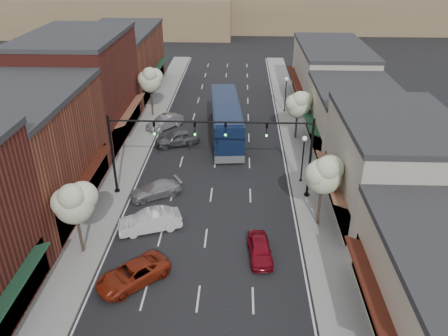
# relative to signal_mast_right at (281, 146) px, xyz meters

# --- Properties ---
(ground) EXTENTS (160.00, 160.00, 0.00)m
(ground) POSITION_rel_signal_mast_right_xyz_m (-5.62, -8.00, -4.62)
(ground) COLOR black
(ground) RESTS_ON ground
(sidewalk_left) EXTENTS (2.80, 73.00, 0.15)m
(sidewalk_left) POSITION_rel_signal_mast_right_xyz_m (-14.02, 10.50, -4.55)
(sidewalk_left) COLOR gray
(sidewalk_left) RESTS_ON ground
(sidewalk_right) EXTENTS (2.80, 73.00, 0.15)m
(sidewalk_right) POSITION_rel_signal_mast_right_xyz_m (2.78, 10.50, -4.55)
(sidewalk_right) COLOR gray
(sidewalk_right) RESTS_ON ground
(curb_left) EXTENTS (0.25, 73.00, 0.17)m
(curb_left) POSITION_rel_signal_mast_right_xyz_m (-12.62, 10.50, -4.55)
(curb_left) COLOR gray
(curb_left) RESTS_ON ground
(curb_right) EXTENTS (0.25, 73.00, 0.17)m
(curb_right) POSITION_rel_signal_mast_right_xyz_m (1.38, 10.50, -4.55)
(curb_right) COLOR gray
(curb_right) RESTS_ON ground
(bldg_left_midnear) EXTENTS (10.14, 14.10, 9.40)m
(bldg_left_midnear) POSITION_rel_signal_mast_right_xyz_m (-19.85, -2.00, 0.03)
(bldg_left_midnear) COLOR brown
(bldg_left_midnear) RESTS_ON ground
(bldg_left_midfar) EXTENTS (10.14, 14.10, 10.90)m
(bldg_left_midfar) POSITION_rel_signal_mast_right_xyz_m (-19.86, 12.00, 0.78)
(bldg_left_midfar) COLOR maroon
(bldg_left_midfar) RESTS_ON ground
(bldg_left_far) EXTENTS (10.14, 18.10, 8.40)m
(bldg_left_far) POSITION_rel_signal_mast_right_xyz_m (-19.84, 28.00, -0.46)
(bldg_left_far) COLOR brown
(bldg_left_far) RESTS_ON ground
(bldg_right_midnear) EXTENTS (9.14, 12.10, 7.90)m
(bldg_right_midnear) POSITION_rel_signal_mast_right_xyz_m (8.10, -2.00, -0.72)
(bldg_right_midnear) COLOR #B9B09E
(bldg_right_midnear) RESTS_ON ground
(bldg_right_midfar) EXTENTS (9.14, 12.10, 6.40)m
(bldg_right_midfar) POSITION_rel_signal_mast_right_xyz_m (8.08, 10.00, -1.46)
(bldg_right_midfar) COLOR #BCAC95
(bldg_right_midfar) RESTS_ON ground
(bldg_right_far) EXTENTS (9.14, 16.10, 7.40)m
(bldg_right_far) POSITION_rel_signal_mast_right_xyz_m (8.09, 24.00, -0.96)
(bldg_right_far) COLOR #B9B09E
(bldg_right_far) RESTS_ON ground
(hill_near) EXTENTS (50.00, 20.00, 8.00)m
(hill_near) POSITION_rel_signal_mast_right_xyz_m (-30.62, 70.00, -0.62)
(hill_near) COLOR #7A6647
(hill_near) RESTS_ON ground
(signal_mast_right) EXTENTS (8.22, 0.46, 7.00)m
(signal_mast_right) POSITION_rel_signal_mast_right_xyz_m (0.00, 0.00, 0.00)
(signal_mast_right) COLOR black
(signal_mast_right) RESTS_ON ground
(signal_mast_left) EXTENTS (8.22, 0.46, 7.00)m
(signal_mast_left) POSITION_rel_signal_mast_right_xyz_m (-11.24, 0.00, 0.00)
(signal_mast_left) COLOR black
(signal_mast_left) RESTS_ON ground
(tree_right_near) EXTENTS (2.85, 2.65, 5.95)m
(tree_right_near) POSITION_rel_signal_mast_right_xyz_m (2.73, -4.05, -0.17)
(tree_right_near) COLOR #47382B
(tree_right_near) RESTS_ON ground
(tree_right_far) EXTENTS (2.85, 2.65, 5.43)m
(tree_right_far) POSITION_rel_signal_mast_right_xyz_m (2.73, 11.95, -0.63)
(tree_right_far) COLOR #47382B
(tree_right_far) RESTS_ON ground
(tree_left_near) EXTENTS (2.85, 2.65, 5.69)m
(tree_left_near) POSITION_rel_signal_mast_right_xyz_m (-13.87, -8.05, -0.40)
(tree_left_near) COLOR #47382B
(tree_left_near) RESTS_ON ground
(tree_left_far) EXTENTS (2.85, 2.65, 6.13)m
(tree_left_far) POSITION_rel_signal_mast_right_xyz_m (-13.87, 17.95, -0.02)
(tree_left_far) COLOR #47382B
(tree_left_far) RESTS_ON ground
(lamp_post_near) EXTENTS (0.44, 0.44, 4.44)m
(lamp_post_near) POSITION_rel_signal_mast_right_xyz_m (2.18, 2.50, -1.62)
(lamp_post_near) COLOR black
(lamp_post_near) RESTS_ON ground
(lamp_post_far) EXTENTS (0.44, 0.44, 4.44)m
(lamp_post_far) POSITION_rel_signal_mast_right_xyz_m (2.18, 20.00, -1.62)
(lamp_post_far) COLOR black
(lamp_post_far) RESTS_ON ground
(coach_bus) EXTENTS (4.06, 13.40, 4.03)m
(coach_bus) POSITION_rel_signal_mast_right_xyz_m (-4.82, 11.97, -2.53)
(coach_bus) COLOR #0E1B38
(coach_bus) RESTS_ON ground
(red_hatchback) EXTENTS (1.84, 3.88, 1.28)m
(red_hatchback) POSITION_rel_signal_mast_right_xyz_m (-1.79, -7.95, -3.98)
(red_hatchback) COLOR maroon
(red_hatchback) RESTS_ON ground
(parked_car_a) EXTENTS (4.92, 4.84, 1.31)m
(parked_car_a) POSITION_rel_signal_mast_right_xyz_m (-9.82, -10.72, -3.97)
(parked_car_a) COLOR maroon
(parked_car_a) RESTS_ON ground
(parked_car_b) EXTENTS (4.90, 3.05, 1.52)m
(parked_car_b) POSITION_rel_signal_mast_right_xyz_m (-9.82, -5.12, -3.86)
(parked_car_b) COLOR silver
(parked_car_b) RESTS_ON ground
(parked_car_c) EXTENTS (4.63, 3.65, 1.25)m
(parked_car_c) POSITION_rel_signal_mast_right_xyz_m (-10.24, -0.40, -4.00)
(parked_car_c) COLOR #A5A4A9
(parked_car_c) RESTS_ON ground
(parked_car_d) EXTENTS (4.93, 3.48, 1.56)m
(parked_car_d) POSITION_rel_signal_mast_right_xyz_m (-9.82, 9.82, -3.84)
(parked_car_d) COLOR #505257
(parked_car_d) RESTS_ON ground
(parked_car_e) EXTENTS (4.08, 4.41, 1.47)m
(parked_car_e) POSITION_rel_signal_mast_right_xyz_m (-11.82, 14.32, -3.89)
(parked_car_e) COLOR #A1A1A6
(parked_car_e) RESTS_ON ground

